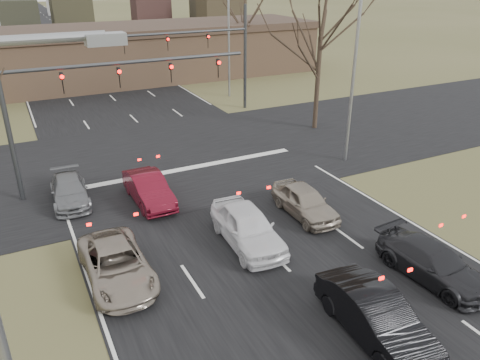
% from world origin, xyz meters
% --- Properties ---
extents(ground, '(360.00, 360.00, 0.00)m').
position_xyz_m(ground, '(0.00, 0.00, 0.00)').
color(ground, '#4D4E29').
rests_on(ground, ground).
extents(road_main, '(14.00, 300.00, 0.02)m').
position_xyz_m(road_main, '(0.00, 60.00, 0.01)').
color(road_main, black).
rests_on(road_main, ground).
extents(road_cross, '(200.00, 14.00, 0.02)m').
position_xyz_m(road_cross, '(0.00, 15.00, 0.01)').
color(road_cross, black).
rests_on(road_cross, ground).
extents(building, '(42.40, 10.40, 5.30)m').
position_xyz_m(building, '(2.00, 38.00, 2.67)').
color(building, '#886549').
rests_on(building, ground).
extents(mast_arm_near, '(12.12, 0.24, 8.00)m').
position_xyz_m(mast_arm_near, '(-5.23, 13.00, 5.07)').
color(mast_arm_near, '#383A3D').
rests_on(mast_arm_near, ground).
extents(mast_arm_far, '(11.12, 0.24, 8.00)m').
position_xyz_m(mast_arm_far, '(6.18, 23.00, 5.02)').
color(mast_arm_far, '#383A3D').
rests_on(mast_arm_far, ground).
extents(streetlight_left, '(2.34, 0.25, 10.00)m').
position_xyz_m(streetlight_left, '(-8.82, -4.00, 5.59)').
color(streetlight_left, gray).
rests_on(streetlight_left, ground).
extents(streetlight_right_near, '(2.34, 0.25, 10.00)m').
position_xyz_m(streetlight_right_near, '(8.82, 10.00, 5.59)').
color(streetlight_right_near, gray).
rests_on(streetlight_right_near, ground).
extents(streetlight_right_far, '(2.34, 0.25, 10.00)m').
position_xyz_m(streetlight_right_far, '(9.32, 27.00, 5.59)').
color(streetlight_right_far, gray).
rests_on(streetlight_right_far, ground).
extents(tree_right_far, '(5.40, 5.40, 9.00)m').
position_xyz_m(tree_right_far, '(15.00, 35.00, 6.96)').
color(tree_right_far, black).
rests_on(tree_right_far, ground).
extents(car_silver_suv, '(2.17, 4.71, 1.31)m').
position_xyz_m(car_silver_suv, '(-5.86, 4.35, 0.65)').
color(car_silver_suv, gray).
rests_on(car_silver_suv, ground).
extents(car_white_sedan, '(2.13, 4.74, 1.58)m').
position_xyz_m(car_white_sedan, '(-0.50, 4.41, 0.79)').
color(car_white_sedan, silver).
rests_on(car_white_sedan, ground).
extents(car_black_hatch, '(1.89, 4.66, 1.50)m').
position_xyz_m(car_black_hatch, '(0.50, -2.08, 0.75)').
color(car_black_hatch, black).
rests_on(car_black_hatch, ground).
extents(car_charcoal_sedan, '(2.12, 4.57, 1.29)m').
position_xyz_m(car_charcoal_sedan, '(4.42, -0.70, 0.65)').
color(car_charcoal_sedan, black).
rests_on(car_charcoal_sedan, ground).
extents(car_grey_ahead, '(1.88, 4.16, 1.18)m').
position_xyz_m(car_grey_ahead, '(-6.42, 11.66, 0.59)').
color(car_grey_ahead, slate).
rests_on(car_grey_ahead, ground).
extents(car_red_ahead, '(1.57, 4.29, 1.41)m').
position_xyz_m(car_red_ahead, '(-3.00, 9.91, 0.70)').
color(car_red_ahead, '#570C19').
rests_on(car_red_ahead, ground).
extents(car_silver_ahead, '(1.72, 4.07, 1.37)m').
position_xyz_m(car_silver_ahead, '(3.00, 5.43, 0.69)').
color(car_silver_ahead, gray).
rests_on(car_silver_ahead, ground).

